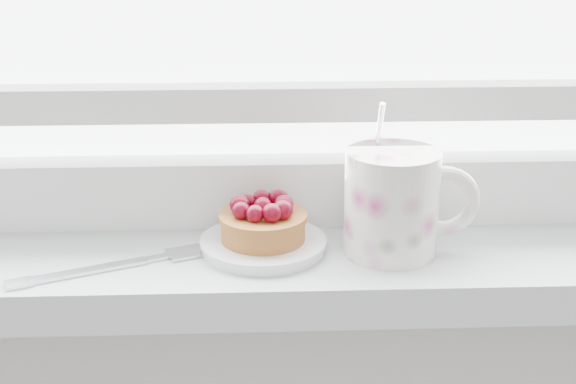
{
  "coord_description": "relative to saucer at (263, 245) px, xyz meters",
  "views": [
    {
      "loc": [
        -0.04,
        1.17,
        1.26
      ],
      "look_at": [
        -0.01,
        1.88,
        1.0
      ],
      "focal_mm": 50.0,
      "sensor_mm": 36.0,
      "label": 1
    }
  ],
  "objects": [
    {
      "name": "raspberry_tart",
      "position": [
        0.0,
        0.0,
        0.03
      ],
      "size": [
        0.09,
        0.09,
        0.05
      ],
      "color": "brown",
      "rests_on": "saucer"
    },
    {
      "name": "fork",
      "position": [
        -0.13,
        -0.03,
        -0.0
      ],
      "size": [
        0.21,
        0.11,
        0.0
      ],
      "color": "silver",
      "rests_on": "windowsill"
    },
    {
      "name": "saucer",
      "position": [
        0.0,
        0.0,
        0.0
      ],
      "size": [
        0.12,
        0.12,
        0.01
      ],
      "primitive_type": "cylinder",
      "color": "white",
      "rests_on": "windowsill"
    },
    {
      "name": "floral_mug",
      "position": [
        0.13,
        -0.01,
        0.05
      ],
      "size": [
        0.13,
        0.1,
        0.15
      ],
      "color": "silver",
      "rests_on": "windowsill"
    }
  ]
}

